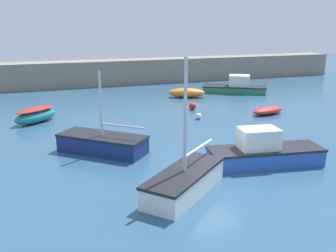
% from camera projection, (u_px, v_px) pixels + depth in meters
% --- Properties ---
extents(ground_plane, '(120.00, 120.00, 0.20)m').
position_uv_depth(ground_plane, '(213.00, 175.00, 17.78)').
color(ground_plane, '#2D5170').
extents(harbor_breakwater, '(61.62, 3.10, 2.78)m').
position_uv_depth(harbor_breakwater, '(102.00, 73.00, 43.02)').
color(harbor_breakwater, gray).
rests_on(harbor_breakwater, ground_plane).
extents(sailboat_tall_mast, '(4.61, 4.26, 5.64)m').
position_uv_depth(sailboat_tall_mast, '(185.00, 181.00, 15.52)').
color(sailboat_tall_mast, white).
rests_on(sailboat_tall_mast, ground_plane).
extents(motorboat_grey_hull, '(5.94, 2.68, 1.90)m').
position_uv_depth(motorboat_grey_hull, '(264.00, 152.00, 18.62)').
color(motorboat_grey_hull, '#2D56B7').
rests_on(motorboat_grey_hull, ground_plane).
extents(open_tender_yellow, '(3.10, 1.79, 0.59)m').
position_uv_depth(open_tender_yellow, '(268.00, 110.00, 29.15)').
color(open_tender_yellow, red).
rests_on(open_tender_yellow, ground_plane).
extents(rowboat_white_midwater, '(3.72, 2.58, 0.89)m').
position_uv_depth(rowboat_white_midwater, '(187.00, 93.00, 35.75)').
color(rowboat_white_midwater, orange).
rests_on(rowboat_white_midwater, ground_plane).
extents(cabin_cruiser_white, '(6.59, 5.13, 1.80)m').
position_uv_depth(cabin_cruiser_white, '(236.00, 87.00, 38.14)').
color(cabin_cruiser_white, '#287A4C').
rests_on(cabin_cruiser_white, ground_plane).
extents(sailboat_twin_hulled, '(4.85, 4.68, 4.45)m').
position_uv_depth(sailboat_twin_hulled, '(103.00, 143.00, 20.45)').
color(sailboat_twin_hulled, navy).
rests_on(sailboat_twin_hulled, ground_plane).
extents(rowboat_with_red_cover, '(3.51, 3.18, 1.06)m').
position_uv_depth(rowboat_with_red_cover, '(36.00, 115.00, 26.64)').
color(rowboat_with_red_cover, teal).
rests_on(rowboat_with_red_cover, ground_plane).
extents(mooring_buoy_white, '(0.46, 0.46, 0.46)m').
position_uv_depth(mooring_buoy_white, '(198.00, 116.00, 27.64)').
color(mooring_buoy_white, white).
rests_on(mooring_buoy_white, ground_plane).
extents(mooring_buoy_red, '(0.59, 0.59, 0.59)m').
position_uv_depth(mooring_buoy_red, '(192.00, 106.00, 30.67)').
color(mooring_buoy_red, red).
rests_on(mooring_buoy_red, ground_plane).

